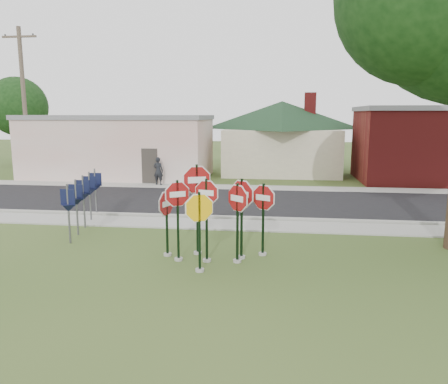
# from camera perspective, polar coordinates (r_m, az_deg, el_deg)

# --- Properties ---
(ground) EXTENTS (120.00, 120.00, 0.00)m
(ground) POSITION_cam_1_polar(r_m,az_deg,el_deg) (11.70, -2.34, -11.08)
(ground) COLOR #324B1C
(ground) RESTS_ON ground
(sidewalk_near) EXTENTS (60.00, 1.60, 0.06)m
(sidewalk_near) POSITION_cam_1_polar(r_m,az_deg,el_deg) (16.89, 0.74, -4.30)
(sidewalk_near) COLOR gray
(sidewalk_near) RESTS_ON ground
(road) EXTENTS (60.00, 7.00, 0.04)m
(road) POSITION_cam_1_polar(r_m,az_deg,el_deg) (21.26, 2.10, -1.34)
(road) COLOR black
(road) RESTS_ON ground
(sidewalk_far) EXTENTS (60.00, 1.60, 0.06)m
(sidewalk_far) POSITION_cam_1_polar(r_m,az_deg,el_deg) (25.47, 2.96, 0.58)
(sidewalk_far) COLOR gray
(sidewalk_far) RESTS_ON ground
(curb) EXTENTS (60.00, 0.20, 0.14)m
(curb) POSITION_cam_1_polar(r_m,az_deg,el_deg) (17.84, 1.10, -3.39)
(curb) COLOR gray
(curb) RESTS_ON ground
(stop_sign_center) EXTENTS (0.97, 0.24, 2.54)m
(stop_sign_center) POSITION_cam_1_polar(r_m,az_deg,el_deg) (12.46, -2.29, -2.30)
(stop_sign_center) COLOR gray
(stop_sign_center) RESTS_ON ground
(stop_sign_yellow) EXTENTS (0.99, 0.47, 2.31)m
(stop_sign_yellow) POSITION_cam_1_polar(r_m,az_deg,el_deg) (11.71, -3.24, -3.89)
(stop_sign_yellow) COLOR gray
(stop_sign_yellow) RESTS_ON ground
(stop_sign_left) EXTENTS (0.88, 0.53, 2.49)m
(stop_sign_left) POSITION_cam_1_polar(r_m,az_deg,el_deg) (12.63, -6.07, -2.31)
(stop_sign_left) COLOR gray
(stop_sign_left) RESTS_ON ground
(stop_sign_right) EXTENTS (0.83, 0.72, 2.43)m
(stop_sign_right) POSITION_cam_1_polar(r_m,az_deg,el_deg) (12.42, 1.78, -2.62)
(stop_sign_right) COLOR gray
(stop_sign_right) RESTS_ON ground
(stop_sign_back_right) EXTENTS (0.97, 0.61, 2.52)m
(stop_sign_back_right) POSITION_cam_1_polar(r_m,az_deg,el_deg) (12.74, 2.32, -1.96)
(stop_sign_back_right) COLOR gray
(stop_sign_back_right) RESTS_ON ground
(stop_sign_back_left) EXTENTS (1.10, 0.42, 2.89)m
(stop_sign_back_left) POSITION_cam_1_polar(r_m,az_deg,el_deg) (13.10, -3.55, -0.37)
(stop_sign_back_left) COLOR gray
(stop_sign_back_left) RESTS_ON ground
(stop_sign_far_right) EXTENTS (0.93, 0.55, 2.32)m
(stop_sign_far_right) POSITION_cam_1_polar(r_m,az_deg,el_deg) (13.11, 5.15, -2.35)
(stop_sign_far_right) COLOR gray
(stop_sign_far_right) RESTS_ON ground
(stop_sign_far_left) EXTENTS (0.35, 0.99, 2.14)m
(stop_sign_far_left) POSITION_cam_1_polar(r_m,az_deg,el_deg) (13.15, -7.50, -2.95)
(stop_sign_far_left) COLOR gray
(stop_sign_far_left) RESTS_ON ground
(route_sign_row) EXTENTS (1.43, 4.63, 2.00)m
(route_sign_row) POSITION_cam_1_polar(r_m,az_deg,el_deg) (17.15, -17.88, -0.49)
(route_sign_row) COLOR #59595E
(route_sign_row) RESTS_ON ground
(building_stucco) EXTENTS (12.20, 6.20, 4.20)m
(building_stucco) POSITION_cam_1_polar(r_m,az_deg,el_deg) (30.80, -13.50, 5.93)
(building_stucco) COLOR silver
(building_stucco) RESTS_ON ground
(building_house) EXTENTS (11.60, 11.60, 6.20)m
(building_house) POSITION_cam_1_polar(r_m,az_deg,el_deg) (32.76, 7.58, 8.97)
(building_house) COLOR beige
(building_house) RESTS_ON ground
(building_brick) EXTENTS (10.20, 6.20, 4.75)m
(building_brick) POSITION_cam_1_polar(r_m,az_deg,el_deg) (31.03, 26.44, 5.66)
(building_brick) COLOR maroon
(building_brick) RESTS_ON ground
(utility_pole_near) EXTENTS (2.20, 0.26, 9.50)m
(utility_pole_near) POSITION_cam_1_polar(r_m,az_deg,el_deg) (30.41, -24.63, 10.57)
(utility_pole_near) COLOR brown
(utility_pole_near) RESTS_ON ground
(bg_tree_left) EXTENTS (4.90, 4.90, 7.35)m
(bg_tree_left) POSITION_cam_1_polar(r_m,az_deg,el_deg) (41.05, -25.36, 10.03)
(bg_tree_left) COLOR #301F15
(bg_tree_left) RESTS_ON ground
(pedestrian) EXTENTS (0.67, 0.50, 1.67)m
(pedestrian) POSITION_cam_1_polar(r_m,az_deg,el_deg) (26.50, -8.57, 2.74)
(pedestrian) COLOR black
(pedestrian) RESTS_ON sidewalk_far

